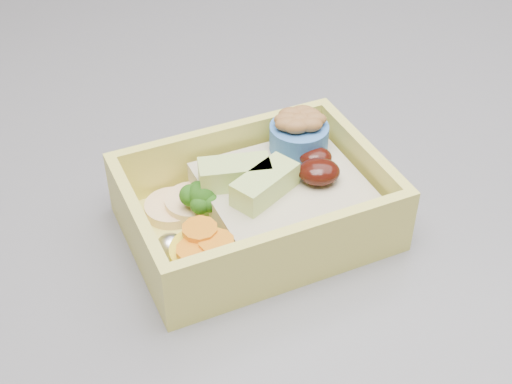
{
  "coord_description": "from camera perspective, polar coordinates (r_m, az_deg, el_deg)",
  "views": [
    {
      "loc": [
        0.19,
        -0.57,
        1.25
      ],
      "look_at": [
        0.2,
        -0.2,
        0.95
      ],
      "focal_mm": 50.0,
      "sensor_mm": 36.0,
      "label": 1
    }
  ],
  "objects": [
    {
      "name": "bento_box",
      "position": [
        0.48,
        0.48,
        -0.69
      ],
      "size": [
        0.2,
        0.18,
        0.06
      ],
      "rotation": [
        0.0,
        0.0,
        0.38
      ],
      "color": "#DED65B",
      "rests_on": "island"
    }
  ]
}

